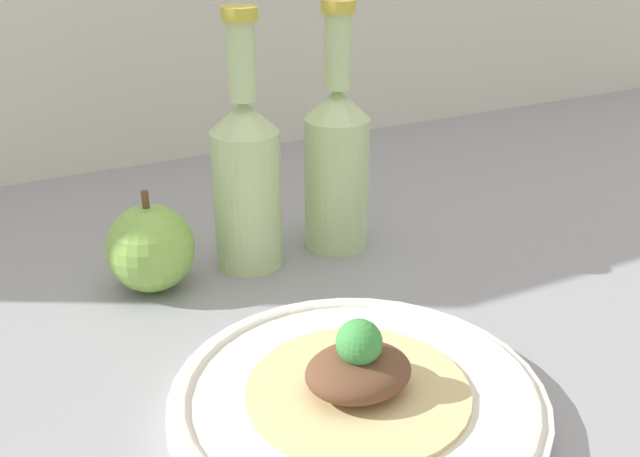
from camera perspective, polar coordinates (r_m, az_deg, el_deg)
The scene contains 6 objects.
ground_plane at distance 67.57cm, azimuth 6.20°, elevation -9.04°, with size 180.00×110.00×4.00cm, color gray.
plate at distance 55.91cm, azimuth 2.88°, elevation -12.99°, with size 27.49×27.49×2.32cm.
plated_food at distance 54.53cm, azimuth 2.93°, elevation -11.09°, with size 16.32×16.32×6.03cm.
cider_bottle_left at distance 73.50cm, azimuth -5.63°, elevation 4.04°, with size 6.73×6.73×25.59cm.
cider_bottle_right at distance 77.34cm, azimuth 1.28°, elevation 5.23°, with size 6.73×6.73×25.59cm.
apple at distance 72.34cm, azimuth -12.79°, elevation -1.47°, with size 8.39×8.39×10.00cm.
Camera 1 is at (-31.34, -46.70, 35.46)cm, focal length 42.00 mm.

